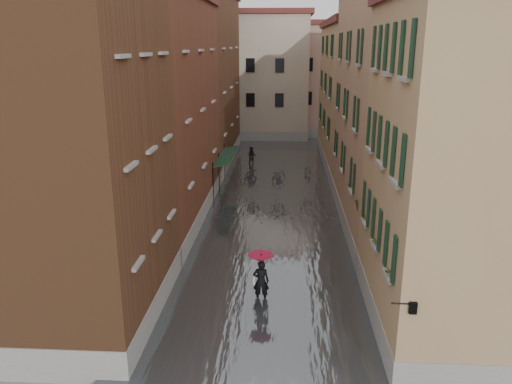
# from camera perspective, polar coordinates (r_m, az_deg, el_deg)

# --- Properties ---
(ground) EXTENTS (120.00, 120.00, 0.00)m
(ground) POSITION_cam_1_polar(r_m,az_deg,el_deg) (21.33, 1.17, -11.73)
(ground) COLOR slate
(ground) RESTS_ON ground
(floodwater) EXTENTS (10.00, 60.00, 0.20)m
(floodwater) POSITION_cam_1_polar(r_m,az_deg,el_deg) (33.31, 2.06, -0.91)
(floodwater) COLOR #505559
(floodwater) RESTS_ON ground
(building_left_near) EXTENTS (6.00, 8.00, 13.00)m
(building_left_near) POSITION_cam_1_polar(r_m,az_deg,el_deg) (18.79, -20.89, 4.40)
(building_left_near) COLOR brown
(building_left_near) RESTS_ON ground
(building_left_mid) EXTENTS (6.00, 14.00, 12.50)m
(building_left_mid) POSITION_cam_1_polar(r_m,az_deg,el_deg) (29.07, -12.10, 8.59)
(building_left_mid) COLOR brown
(building_left_mid) RESTS_ON ground
(building_left_far) EXTENTS (6.00, 16.00, 14.00)m
(building_left_far) POSITION_cam_1_polar(r_m,az_deg,el_deg) (43.56, -6.93, 12.38)
(building_left_far) COLOR brown
(building_left_far) RESTS_ON ground
(building_right_near) EXTENTS (6.00, 8.00, 11.50)m
(building_right_near) POSITION_cam_1_polar(r_m,az_deg,el_deg) (18.43, 23.32, 1.51)
(building_right_near) COLOR #A07752
(building_right_near) RESTS_ON ground
(building_right_mid) EXTENTS (6.00, 14.00, 13.00)m
(building_right_mid) POSITION_cam_1_polar(r_m,az_deg,el_deg) (28.70, 16.27, 8.70)
(building_right_mid) COLOR #9B795E
(building_right_mid) RESTS_ON ground
(building_right_far) EXTENTS (6.00, 16.00, 11.50)m
(building_right_far) POSITION_cam_1_polar(r_m,az_deg,el_deg) (43.44, 11.94, 10.48)
(building_right_far) COLOR #A07752
(building_right_far) RESTS_ON ground
(building_end_cream) EXTENTS (12.00, 9.00, 13.00)m
(building_end_cream) POSITION_cam_1_polar(r_m,az_deg,el_deg) (57.00, -0.32, 12.96)
(building_end_cream) COLOR #BDB496
(building_end_cream) RESTS_ON ground
(building_end_pink) EXTENTS (10.00, 9.00, 12.00)m
(building_end_pink) POSITION_cam_1_polar(r_m,az_deg,el_deg) (59.14, 8.76, 12.42)
(building_end_pink) COLOR tan
(building_end_pink) RESTS_ON ground
(awning_near) EXTENTS (1.09, 2.98, 2.80)m
(awning_near) POSITION_cam_1_polar(r_m,az_deg,el_deg) (33.61, -3.83, 3.40)
(awning_near) COLOR #15311D
(awning_near) RESTS_ON ground
(awning_far) EXTENTS (1.09, 3.31, 2.80)m
(awning_far) POSITION_cam_1_polar(r_m,az_deg,el_deg) (36.58, -3.23, 4.51)
(awning_far) COLOR #15311D
(awning_far) RESTS_ON ground
(wall_lantern) EXTENTS (0.71, 0.22, 0.35)m
(wall_lantern) POSITION_cam_1_polar(r_m,az_deg,el_deg) (15.06, 17.38, -12.42)
(wall_lantern) COLOR black
(wall_lantern) RESTS_ON ground
(window_planters) EXTENTS (0.59, 10.72, 0.84)m
(window_planters) POSITION_cam_1_polar(r_m,az_deg,el_deg) (20.66, 12.79, -2.48)
(window_planters) COLOR #A03834
(window_planters) RESTS_ON ground
(pedestrian_main) EXTENTS (1.05, 1.05, 2.06)m
(pedestrian_main) POSITION_cam_1_polar(r_m,az_deg,el_deg) (20.30, 0.57, -9.20)
(pedestrian_main) COLOR black
(pedestrian_main) RESTS_ON ground
(pedestrian_far) EXTENTS (0.82, 0.65, 1.63)m
(pedestrian_far) POSITION_cam_1_polar(r_m,az_deg,el_deg) (43.10, -0.48, 4.13)
(pedestrian_far) COLOR black
(pedestrian_far) RESTS_ON ground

